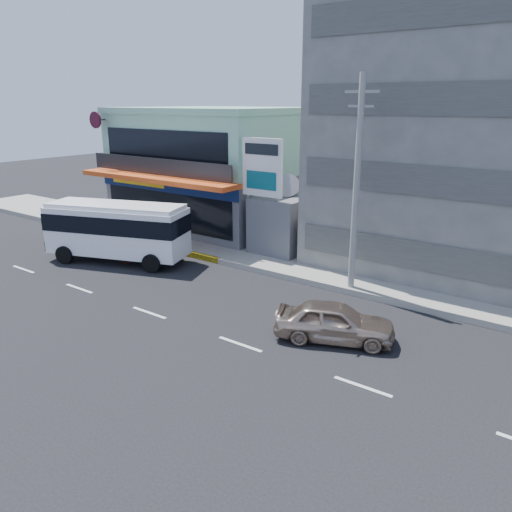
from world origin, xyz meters
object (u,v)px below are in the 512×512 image
at_px(utility_pole_near, 357,186).
at_px(satellite_dish, 287,195).
at_px(minibus, 117,227).
at_px(sedan, 334,322).
at_px(concrete_building, 494,138).
at_px(motorcycle_rider, 135,251).
at_px(shop_building, 215,171).
at_px(billboard, 262,174).

bearing_deg(utility_pole_near, satellite_dish, 149.04).
xyz_separation_m(utility_pole_near, minibus, (-12.91, -3.33, -3.15)).
bearing_deg(satellite_dish, sedan, -48.14).
distance_m(concrete_building, motorcycle_rider, 20.00).
bearing_deg(sedan, utility_pole_near, -3.57).
xyz_separation_m(concrete_building, satellite_dish, (-10.00, -4.00, -3.42)).
relative_size(shop_building, motorcycle_rider, 5.09).
relative_size(utility_pole_near, minibus, 1.19).
bearing_deg(motorcycle_rider, concrete_building, 34.44).
distance_m(shop_building, satellite_dish, 8.54).
relative_size(concrete_building, sedan, 3.53).
height_order(satellite_dish, sedan, satellite_dish).
relative_size(utility_pole_near, sedan, 2.21).
relative_size(satellite_dish, utility_pole_near, 0.15).
distance_m(shop_building, utility_pole_near, 15.50).
bearing_deg(satellite_dish, minibus, -134.91).
bearing_deg(minibus, shop_building, 96.30).
distance_m(satellite_dish, minibus, 9.91).
height_order(utility_pole_near, motorcycle_rider, utility_pole_near).
bearing_deg(concrete_building, shop_building, -176.65).
bearing_deg(satellite_dish, utility_pole_near, -30.96).
height_order(shop_building, satellite_dish, shop_building).
bearing_deg(motorcycle_rider, utility_pole_near, 15.12).
bearing_deg(shop_building, motorcycle_rider, -76.58).
height_order(billboard, sedan, billboard).
bearing_deg(motorcycle_rider, shop_building, 103.42).
relative_size(billboard, minibus, 0.82).
height_order(minibus, sedan, minibus).
bearing_deg(sedan, motorcycle_rider, 59.84).
height_order(concrete_building, minibus, concrete_building).
bearing_deg(minibus, motorcycle_rider, 8.07).
relative_size(satellite_dish, sedan, 0.33).
xyz_separation_m(satellite_dish, utility_pole_near, (6.00, -3.60, 1.57)).
xyz_separation_m(shop_building, motorcycle_rider, (2.32, -9.70, -3.19)).
height_order(utility_pole_near, minibus, utility_pole_near).
xyz_separation_m(shop_building, satellite_dish, (8.00, -2.95, -0.42)).
bearing_deg(utility_pole_near, minibus, -165.53).
xyz_separation_m(billboard, motorcycle_rider, (-5.18, -4.96, -4.12)).
relative_size(billboard, motorcycle_rider, 2.83).
xyz_separation_m(shop_building, minibus, (1.09, -9.88, -2.00)).
bearing_deg(minibus, concrete_building, 32.88).
xyz_separation_m(utility_pole_near, motorcycle_rider, (-11.68, -3.16, -4.35)).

